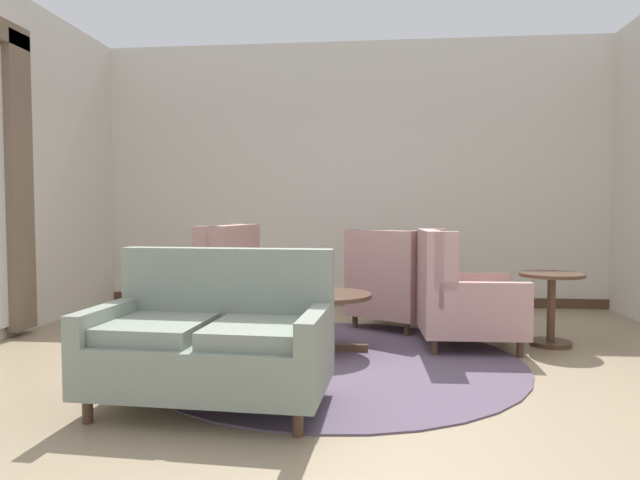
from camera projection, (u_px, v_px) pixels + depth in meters
The scene contains 12 objects.
ground at pixel (332, 372), 4.19m from camera, with size 8.96×8.96×0.00m, color #9E896B.
wall_back at pixel (351, 175), 7.17m from camera, with size 6.56×0.08×3.33m, color silver.
wall_left at pixel (4, 162), 5.35m from camera, with size 0.08×4.32×3.33m, color silver.
baseboard_back at pixel (351, 300), 7.20m from camera, with size 6.40×0.03×0.12m, color #4C3323.
area_rug at pixel (335, 361), 4.49m from camera, with size 2.99×2.99×0.01m, color #5B4C60.
coffee_table at pixel (326, 306), 4.77m from camera, with size 0.78×0.78×0.51m.
porcelain_vase at pixel (321, 276), 4.75m from camera, with size 0.18×0.18×0.32m.
settee at pixel (213, 341), 3.46m from camera, with size 1.46×0.89×0.96m.
armchair_near_sideboard at pixel (207, 300), 4.78m from camera, with size 0.94×0.94×1.09m.
armchair_far_left at pixel (393, 286), 5.74m from camera, with size 1.07×1.08×1.01m.
armchair_back_corner at pixel (459, 298), 4.94m from camera, with size 0.88×0.81×1.04m.
side_table at pixel (551, 301), 5.01m from camera, with size 0.56×0.56×0.65m.
Camera 1 is at (0.33, -4.12, 1.20)m, focal length 31.61 mm.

